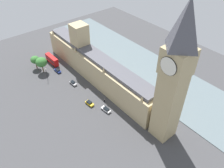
{
  "coord_description": "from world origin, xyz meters",
  "views": [
    {
      "loc": [
        49.83,
        75.48,
        70.99
      ],
      "look_at": [
        1.0,
        15.6,
        7.72
      ],
      "focal_mm": 35.47,
      "sensor_mm": 36.0,
      "label": 1
    }
  ],
  "objects_px": {
    "car_blue_trailing": "(58,70)",
    "clock_tower": "(174,77)",
    "parliament_building": "(95,65)",
    "street_lamp_opposite_hall": "(46,72)",
    "double_decker_bus_far_end": "(52,60)",
    "car_silver_midblock": "(73,83)",
    "pedestrian_leading": "(104,101)",
    "car_white_corner": "(106,109)",
    "plane_tree_under_trees": "(35,60)",
    "car_yellow_cab_near_tower": "(89,103)",
    "plane_tree_kerbside": "(41,62)"
  },
  "relations": [
    {
      "from": "plane_tree_kerbside",
      "to": "street_lamp_opposite_hall",
      "type": "bearing_deg",
      "value": 80.51
    },
    {
      "from": "car_yellow_cab_near_tower",
      "to": "car_white_corner",
      "type": "distance_m",
      "value": 8.58
    },
    {
      "from": "clock_tower",
      "to": "car_silver_midblock",
      "type": "bearing_deg",
      "value": -76.75
    },
    {
      "from": "parliament_building",
      "to": "street_lamp_opposite_hall",
      "type": "relative_size",
      "value": 11.56
    },
    {
      "from": "clock_tower",
      "to": "pedestrian_leading",
      "type": "height_order",
      "value": "clock_tower"
    },
    {
      "from": "car_silver_midblock",
      "to": "pedestrian_leading",
      "type": "height_order",
      "value": "car_silver_midblock"
    },
    {
      "from": "car_white_corner",
      "to": "street_lamp_opposite_hall",
      "type": "bearing_deg",
      "value": 98.24
    },
    {
      "from": "car_silver_midblock",
      "to": "car_yellow_cab_near_tower",
      "type": "distance_m",
      "value": 17.25
    },
    {
      "from": "double_decker_bus_far_end",
      "to": "plane_tree_kerbside",
      "type": "distance_m",
      "value": 9.27
    },
    {
      "from": "plane_tree_under_trees",
      "to": "street_lamp_opposite_hall",
      "type": "height_order",
      "value": "plane_tree_under_trees"
    },
    {
      "from": "double_decker_bus_far_end",
      "to": "plane_tree_kerbside",
      "type": "bearing_deg",
      "value": -154.05
    },
    {
      "from": "parliament_building",
      "to": "plane_tree_under_trees",
      "type": "relative_size",
      "value": 10.56
    },
    {
      "from": "plane_tree_under_trees",
      "to": "double_decker_bus_far_end",
      "type": "bearing_deg",
      "value": 170.47
    },
    {
      "from": "double_decker_bus_far_end",
      "to": "street_lamp_opposite_hall",
      "type": "xyz_separation_m",
      "value": [
        8.91,
        11.77,
        2.09
      ]
    },
    {
      "from": "car_blue_trailing",
      "to": "pedestrian_leading",
      "type": "height_order",
      "value": "car_blue_trailing"
    },
    {
      "from": "plane_tree_under_trees",
      "to": "clock_tower",
      "type": "bearing_deg",
      "value": 104.81
    },
    {
      "from": "pedestrian_leading",
      "to": "street_lamp_opposite_hall",
      "type": "bearing_deg",
      "value": 173.79
    },
    {
      "from": "double_decker_bus_far_end",
      "to": "car_blue_trailing",
      "type": "bearing_deg",
      "value": -102.28
    },
    {
      "from": "pedestrian_leading",
      "to": "clock_tower",
      "type": "bearing_deg",
      "value": -13.86
    },
    {
      "from": "pedestrian_leading",
      "to": "car_yellow_cab_near_tower",
      "type": "bearing_deg",
      "value": -141.85
    },
    {
      "from": "car_silver_midblock",
      "to": "car_blue_trailing",
      "type": "bearing_deg",
      "value": -90.5
    },
    {
      "from": "car_yellow_cab_near_tower",
      "to": "car_white_corner",
      "type": "height_order",
      "value": "same"
    },
    {
      "from": "pedestrian_leading",
      "to": "car_blue_trailing",
      "type": "bearing_deg",
      "value": 161.03
    },
    {
      "from": "parliament_building",
      "to": "street_lamp_opposite_hall",
      "type": "distance_m",
      "value": 25.09
    },
    {
      "from": "double_decker_bus_far_end",
      "to": "plane_tree_under_trees",
      "type": "distance_m",
      "value": 9.4
    },
    {
      "from": "clock_tower",
      "to": "plane_tree_kerbside",
      "type": "xyz_separation_m",
      "value": [
        18.19,
        -68.07,
        -22.03
      ]
    },
    {
      "from": "clock_tower",
      "to": "car_yellow_cab_near_tower",
      "type": "distance_m",
      "value": 43.57
    },
    {
      "from": "car_blue_trailing",
      "to": "plane_tree_under_trees",
      "type": "distance_m",
      "value": 13.51
    },
    {
      "from": "clock_tower",
      "to": "car_silver_midblock",
      "type": "xyz_separation_m",
      "value": [
        11.4,
        -48.44,
        -27.27
      ]
    },
    {
      "from": "pedestrian_leading",
      "to": "plane_tree_kerbside",
      "type": "bearing_deg",
      "value": 168.13
    },
    {
      "from": "plane_tree_under_trees",
      "to": "car_white_corner",
      "type": "bearing_deg",
      "value": 100.77
    },
    {
      "from": "car_blue_trailing",
      "to": "clock_tower",
      "type": "bearing_deg",
      "value": -83.31
    },
    {
      "from": "car_silver_midblock",
      "to": "car_yellow_cab_near_tower",
      "type": "xyz_separation_m",
      "value": [
        1.88,
        17.15,
        0.0
      ]
    },
    {
      "from": "double_decker_bus_far_end",
      "to": "plane_tree_under_trees",
      "type": "xyz_separation_m",
      "value": [
        8.86,
        -1.49,
        2.75
      ]
    },
    {
      "from": "car_blue_trailing",
      "to": "car_silver_midblock",
      "type": "xyz_separation_m",
      "value": [
        -0.87,
        14.58,
        -0.0
      ]
    },
    {
      "from": "car_blue_trailing",
      "to": "car_white_corner",
      "type": "relative_size",
      "value": 0.97
    },
    {
      "from": "pedestrian_leading",
      "to": "plane_tree_under_trees",
      "type": "xyz_separation_m",
      "value": [
        12.46,
        -45.09,
        4.63
      ]
    },
    {
      "from": "parliament_building",
      "to": "double_decker_bus_far_end",
      "type": "height_order",
      "value": "parliament_building"
    },
    {
      "from": "clock_tower",
      "to": "car_white_corner",
      "type": "height_order",
      "value": "clock_tower"
    },
    {
      "from": "parliament_building",
      "to": "double_decker_bus_far_end",
      "type": "relative_size",
      "value": 7.47
    },
    {
      "from": "car_white_corner",
      "to": "pedestrian_leading",
      "type": "relative_size",
      "value": 2.97
    },
    {
      "from": "plane_tree_kerbside",
      "to": "plane_tree_under_trees",
      "type": "bearing_deg",
      "value": -77.08
    },
    {
      "from": "pedestrian_leading",
      "to": "double_decker_bus_far_end",
      "type": "bearing_deg",
      "value": 157.06
    },
    {
      "from": "car_blue_trailing",
      "to": "plane_tree_kerbside",
      "type": "xyz_separation_m",
      "value": [
        5.92,
        -5.05,
        5.23
      ]
    },
    {
      "from": "clock_tower",
      "to": "car_silver_midblock",
      "type": "height_order",
      "value": "clock_tower"
    },
    {
      "from": "double_decker_bus_far_end",
      "to": "car_silver_midblock",
      "type": "bearing_deg",
      "value": -93.7
    },
    {
      "from": "clock_tower",
      "to": "double_decker_bus_far_end",
      "type": "xyz_separation_m",
      "value": [
        10.58,
        -72.06,
        -25.52
      ]
    },
    {
      "from": "parliament_building",
      "to": "car_white_corner",
      "type": "bearing_deg",
      "value": 64.34
    },
    {
      "from": "car_blue_trailing",
      "to": "pedestrian_leading",
      "type": "relative_size",
      "value": 2.9
    },
    {
      "from": "car_silver_midblock",
      "to": "street_lamp_opposite_hall",
      "type": "height_order",
      "value": "street_lamp_opposite_hall"
    }
  ]
}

